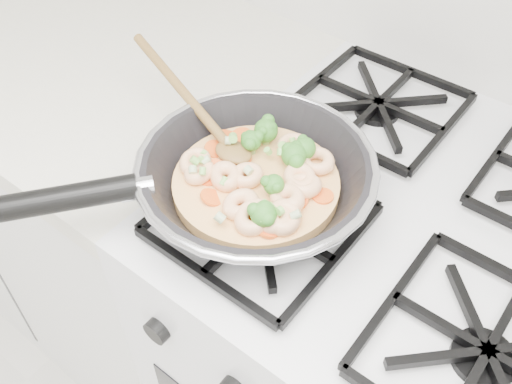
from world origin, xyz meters
The scene contains 3 objects.
stove centered at (0.00, 1.70, 0.46)m, with size 0.60×0.60×0.92m.
counter_left centered at (-0.80, 1.70, 0.45)m, with size 1.00×0.60×0.90m.
skillet centered at (-0.18, 1.57, 0.96)m, with size 0.44×0.42×0.09m.
Camera 1 is at (0.14, 1.18, 1.46)m, focal length 39.74 mm.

